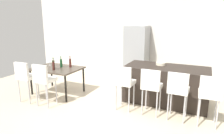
{
  "coord_description": "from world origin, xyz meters",
  "views": [
    {
      "loc": [
        1.49,
        -4.09,
        2.09
      ],
      "look_at": [
        -0.66,
        0.5,
        0.85
      ],
      "focal_mm": 32.24,
      "sensor_mm": 36.0,
      "label": 1
    }
  ],
  "objects_px": {
    "kitchen_island": "(166,85)",
    "dining_chair_far": "(44,78)",
    "fruit_bowl": "(161,64)",
    "bar_chair_far": "(210,93)",
    "wine_glass_left": "(50,61)",
    "wine_bottle_corner": "(70,63)",
    "wine_bottle_right": "(53,66)",
    "dining_table": "(57,70)",
    "dining_chair_near": "(26,76)",
    "wine_bottle_near": "(53,64)",
    "refrigerator": "(137,54)",
    "bar_chair_right": "(178,89)",
    "bar_chair_middle": "(151,85)",
    "bar_chair_left": "(124,81)",
    "wine_bottle_middle": "(61,63)"
  },
  "relations": [
    {
      "from": "kitchen_island",
      "to": "dining_chair_far",
      "type": "relative_size",
      "value": 1.9
    },
    {
      "from": "fruit_bowl",
      "to": "bar_chair_far",
      "type": "bearing_deg",
      "value": -40.7
    },
    {
      "from": "dining_chair_far",
      "to": "wine_glass_left",
      "type": "bearing_deg",
      "value": 124.91
    },
    {
      "from": "wine_bottle_corner",
      "to": "wine_bottle_right",
      "type": "bearing_deg",
      "value": -114.2
    },
    {
      "from": "wine_bottle_corner",
      "to": "wine_glass_left",
      "type": "xyz_separation_m",
      "value": [
        -0.69,
        -0.07,
        -0.0
      ]
    },
    {
      "from": "bar_chair_far",
      "to": "dining_table",
      "type": "height_order",
      "value": "bar_chair_far"
    },
    {
      "from": "fruit_bowl",
      "to": "wine_bottle_right",
      "type": "bearing_deg",
      "value": -158.52
    },
    {
      "from": "wine_bottle_corner",
      "to": "dining_chair_near",
      "type": "bearing_deg",
      "value": -119.17
    },
    {
      "from": "bar_chair_far",
      "to": "wine_bottle_right",
      "type": "xyz_separation_m",
      "value": [
        -3.77,
        -0.03,
        0.16
      ]
    },
    {
      "from": "kitchen_island",
      "to": "wine_bottle_near",
      "type": "distance_m",
      "value": 3.01
    },
    {
      "from": "kitchen_island",
      "to": "refrigerator",
      "type": "xyz_separation_m",
      "value": [
        -1.28,
        1.5,
        0.46
      ]
    },
    {
      "from": "bar_chair_right",
      "to": "wine_bottle_corner",
      "type": "bearing_deg",
      "value": 171.89
    },
    {
      "from": "dining_chair_near",
      "to": "refrigerator",
      "type": "height_order",
      "value": "refrigerator"
    },
    {
      "from": "bar_chair_middle",
      "to": "refrigerator",
      "type": "relative_size",
      "value": 0.57
    },
    {
      "from": "dining_chair_near",
      "to": "wine_bottle_corner",
      "type": "bearing_deg",
      "value": 60.83
    },
    {
      "from": "bar_chair_left",
      "to": "bar_chair_far",
      "type": "height_order",
      "value": "same"
    },
    {
      "from": "bar_chair_left",
      "to": "bar_chair_right",
      "type": "height_order",
      "value": "same"
    },
    {
      "from": "refrigerator",
      "to": "wine_bottle_near",
      "type": "bearing_deg",
      "value": -124.87
    },
    {
      "from": "bar_chair_left",
      "to": "wine_bottle_near",
      "type": "distance_m",
      "value": 2.1
    },
    {
      "from": "bar_chair_right",
      "to": "fruit_bowl",
      "type": "xyz_separation_m",
      "value": [
        -0.57,
        1.0,
        0.26
      ]
    },
    {
      "from": "dining_chair_near",
      "to": "wine_bottle_near",
      "type": "xyz_separation_m",
      "value": [
        0.3,
        0.69,
        0.17
      ]
    },
    {
      "from": "bar_chair_right",
      "to": "dining_table",
      "type": "xyz_separation_m",
      "value": [
        -3.28,
        0.21,
        -0.02
      ]
    },
    {
      "from": "wine_bottle_corner",
      "to": "wine_bottle_right",
      "type": "distance_m",
      "value": 0.5
    },
    {
      "from": "bar_chair_left",
      "to": "refrigerator",
      "type": "height_order",
      "value": "refrigerator"
    },
    {
      "from": "wine_bottle_middle",
      "to": "kitchen_island",
      "type": "bearing_deg",
      "value": 10.95
    },
    {
      "from": "kitchen_island",
      "to": "dining_table",
      "type": "bearing_deg",
      "value": -167.3
    },
    {
      "from": "fruit_bowl",
      "to": "wine_bottle_middle",
      "type": "bearing_deg",
      "value": -165.45
    },
    {
      "from": "wine_bottle_middle",
      "to": "refrigerator",
      "type": "distance_m",
      "value": 2.56
    },
    {
      "from": "dining_chair_far",
      "to": "wine_bottle_corner",
      "type": "relative_size",
      "value": 3.22
    },
    {
      "from": "bar_chair_left",
      "to": "dining_chair_far",
      "type": "bearing_deg",
      "value": -160.81
    },
    {
      "from": "dining_table",
      "to": "refrigerator",
      "type": "relative_size",
      "value": 0.71
    },
    {
      "from": "dining_chair_far",
      "to": "wine_bottle_middle",
      "type": "bearing_deg",
      "value": 103.61
    },
    {
      "from": "bar_chair_far",
      "to": "wine_bottle_near",
      "type": "distance_m",
      "value": 3.86
    },
    {
      "from": "bar_chair_left",
      "to": "wine_bottle_right",
      "type": "bearing_deg",
      "value": -179.1
    },
    {
      "from": "dining_chair_near",
      "to": "wine_bottle_right",
      "type": "bearing_deg",
      "value": 57.33
    },
    {
      "from": "bar_chair_left",
      "to": "dining_table",
      "type": "distance_m",
      "value": 2.11
    },
    {
      "from": "kitchen_island",
      "to": "bar_chair_far",
      "type": "bearing_deg",
      "value": -41.19
    },
    {
      "from": "wine_bottle_middle",
      "to": "wine_bottle_right",
      "type": "height_order",
      "value": "wine_bottle_middle"
    },
    {
      "from": "bar_chair_left",
      "to": "dining_chair_near",
      "type": "relative_size",
      "value": 1.0
    },
    {
      "from": "bar_chair_far",
      "to": "wine_bottle_middle",
      "type": "distance_m",
      "value": 3.81
    },
    {
      "from": "wine_bottle_corner",
      "to": "wine_bottle_right",
      "type": "relative_size",
      "value": 1.13
    },
    {
      "from": "bar_chair_middle",
      "to": "wine_glass_left",
      "type": "bearing_deg",
      "value": 173.44
    },
    {
      "from": "bar_chair_middle",
      "to": "dining_table",
      "type": "bearing_deg",
      "value": 175.66
    },
    {
      "from": "fruit_bowl",
      "to": "kitchen_island",
      "type": "bearing_deg",
      "value": -37.86
    },
    {
      "from": "bar_chair_middle",
      "to": "fruit_bowl",
      "type": "relative_size",
      "value": 4.29
    },
    {
      "from": "bar_chair_middle",
      "to": "refrigerator",
      "type": "distance_m",
      "value": 2.62
    },
    {
      "from": "bar_chair_middle",
      "to": "wine_bottle_corner",
      "type": "bearing_deg",
      "value": 170.07
    },
    {
      "from": "bar_chair_middle",
      "to": "refrigerator",
      "type": "height_order",
      "value": "refrigerator"
    },
    {
      "from": "bar_chair_middle",
      "to": "dining_chair_near",
      "type": "bearing_deg",
      "value": -168.24
    },
    {
      "from": "bar_chair_right",
      "to": "wine_bottle_middle",
      "type": "xyz_separation_m",
      "value": [
        -3.21,
        0.31,
        0.16
      ]
    }
  ]
}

